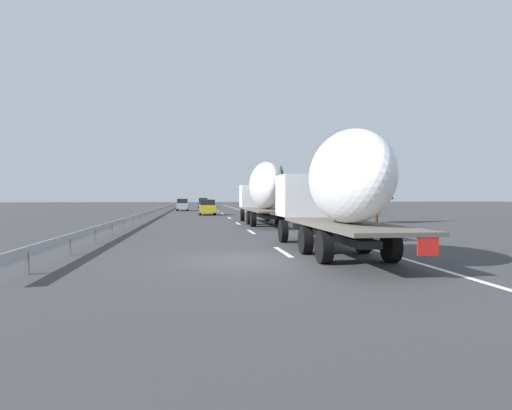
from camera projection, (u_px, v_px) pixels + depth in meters
name	position (u px, v px, depth m)	size (l,w,h in m)	color
ground_plane	(208.00, 214.00, 54.55)	(260.00, 260.00, 0.00)	#38383A
lane_stripe_0	(283.00, 252.00, 17.13)	(3.20, 0.20, 0.01)	white
lane_stripe_1	(251.00, 232.00, 27.02)	(3.20, 0.20, 0.01)	white
lane_stripe_2	(238.00, 223.00, 35.60)	(3.20, 0.20, 0.01)	white
lane_stripe_3	(229.00, 218.00, 44.71)	(3.20, 0.20, 0.01)	white
lane_stripe_4	(222.00, 213.00, 56.68)	(3.20, 0.20, 0.01)	white
lane_stripe_5	(218.00, 211.00, 66.84)	(3.20, 0.20, 0.01)	white
lane_stripe_6	(216.00, 209.00, 75.49)	(3.20, 0.20, 0.01)	white
edge_line_right	(249.00, 213.00, 60.23)	(110.00, 0.20, 0.01)	white
truck_lead	(263.00, 190.00, 34.25)	(13.96, 2.55, 4.64)	silver
truck_trailing	(336.00, 187.00, 16.44)	(12.10, 2.55, 4.33)	silver
car_silver_hatch	(183.00, 205.00, 68.12)	(4.35, 1.73, 1.81)	#ADB2B7
car_blue_sedan	(203.00, 203.00, 84.94)	(4.13, 1.84, 1.79)	#28479E
car_yellow_coupe	(207.00, 207.00, 51.95)	(4.20, 1.87, 1.79)	gold
car_red_compact	(203.00, 202.00, 96.52)	(4.24, 1.77, 1.87)	red
road_sign	(261.00, 196.00, 57.42)	(0.10, 0.90, 3.20)	gray
tree_0	(281.00, 182.00, 75.38)	(3.53, 3.53, 7.55)	#472D19
tree_1	(319.00, 173.00, 50.75)	(3.18, 3.18, 7.69)	#472D19
tree_2	(376.00, 172.00, 36.22)	(2.68, 2.68, 6.23)	#472D19
tree_3	(257.00, 190.00, 103.07)	(3.08, 3.08, 5.88)	#472D19
guardrail_median	(160.00, 209.00, 56.73)	(94.00, 0.10, 0.76)	#9EA0A5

